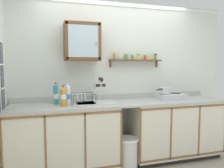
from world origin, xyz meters
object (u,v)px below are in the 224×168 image
Objects in this scene: saucepan at (165,90)px; warning_sign at (101,82)px; sink at (96,104)px; bottle_juice_amber_1 at (63,96)px; dish_rack at (83,101)px; bottle_detergent_teal_2 at (56,94)px; trash_bin at (128,153)px; hot_plate_stove at (171,96)px; bottle_opaque_white_0 at (68,95)px; wall_cabinet at (82,42)px.

warning_sign is (-0.99, 0.27, 0.14)m from saucepan.
bottle_juice_amber_1 is (-0.48, -0.14, 0.16)m from sink.
dish_rack is (0.27, 0.10, -0.10)m from bottle_juice_amber_1.
bottle_detergent_teal_2 is 0.39m from dish_rack.
saucepan is 0.66× the size of trash_bin.
bottle_juice_amber_1 is 0.31m from dish_rack.
hot_plate_stove is at bearing -15.09° from warning_sign.
trash_bin is (0.83, -0.20, -0.86)m from bottle_opaque_white_0.
dish_rack reaches higher than hot_plate_stove.
wall_cabinet is at bearing 34.26° from bottle_opaque_white_0.
dish_rack is at bearing -170.54° from sink.
dish_rack is (-1.43, -0.01, -0.01)m from hot_plate_stove.
hot_plate_stove reaches higher than trash_bin.
warning_sign is (-1.09, 0.29, 0.24)m from hot_plate_stove.
bottle_opaque_white_0 is at bearing 166.15° from trash_bin.
saucepan is at bearing -15.44° from warning_sign.
saucepan is at bearing 1.03° from bottle_opaque_white_0.
sink is 1.13m from saucepan.
bottle_opaque_white_0 is 1.21m from trash_bin.
wall_cabinet reaches higher than warning_sign.
bottle_detergent_teal_2 is 0.57× the size of wall_cabinet.
bottle_juice_amber_1 is (-1.70, -0.11, 0.09)m from hot_plate_stove.
hot_plate_stove is 1.80m from bottle_detergent_teal_2.
warning_sign is at bearing 164.91° from hot_plate_stove.
sink reaches higher than bottle_detergent_teal_2.
saucepan is (-0.10, 0.02, 0.10)m from hot_plate_stove.
sink is at bearing 4.73° from bottle_opaque_white_0.
bottle_juice_amber_1 is 1.24m from trash_bin.
bottle_detergent_teal_2 is at bearing 152.15° from bottle_opaque_white_0.
wall_cabinet reaches higher than saucepan.
sink reaches higher than dish_rack.
bottle_opaque_white_0 is (-1.53, -0.03, -0.01)m from saucepan.
saucepan is at bearing 1.20° from dish_rack.
saucepan is 1.07× the size of bottle_juice_amber_1.
dish_rack is (-1.32, -0.03, -0.11)m from saucepan.
bottle_opaque_white_0 is at bearing -175.27° from sink.
hot_plate_stove is 1.64m from wall_cabinet.
bottle_opaque_white_0 reaches higher than bottle_juice_amber_1.
bottle_detergent_teal_2 is 0.75m from warning_sign.
trash_bin is at bearing -13.85° from bottle_opaque_white_0.
hot_plate_stove is 1.35× the size of bottle_detergent_teal_2.
saucepan is at bearing 18.15° from trash_bin.
dish_rack is at bearing -137.99° from warning_sign.
sink is 1.70× the size of dish_rack.
wall_cabinet is at bearing 40.84° from bottle_juice_amber_1.
wall_cabinet is at bearing 148.85° from trash_bin.
saucepan is 0.99× the size of bottle_opaque_white_0.
sink is at bearing 150.33° from trash_bin.
sink reaches higher than bottle_juice_amber_1.
hot_plate_stove is 1.39× the size of saucepan.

